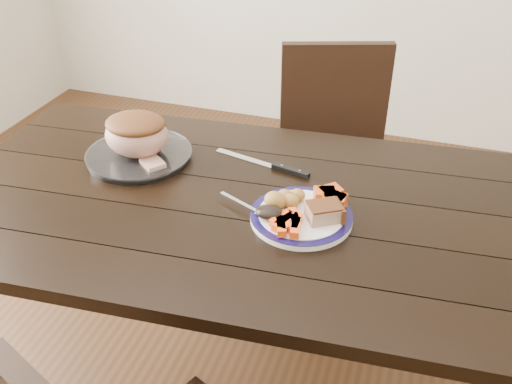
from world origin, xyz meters
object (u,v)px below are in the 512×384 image
(chair_far, at_px, (335,154))
(dinner_plate, at_px, (301,217))
(dining_table, at_px, (231,226))
(serving_platter, at_px, (139,156))
(pork_slice, at_px, (324,212))
(fork, at_px, (249,208))
(carving_knife, at_px, (279,167))
(roast_joint, at_px, (137,135))

(chair_far, height_order, dinner_plate, chair_far)
(dining_table, bearing_deg, serving_platter, 160.68)
(chair_far, bearing_deg, pork_slice, 79.27)
(chair_far, xyz_separation_m, pork_slice, (0.11, -0.77, 0.27))
(dinner_plate, distance_m, pork_slice, 0.07)
(fork, bearing_deg, pork_slice, 28.18)
(dining_table, height_order, serving_platter, serving_platter)
(pork_slice, height_order, carving_knife, pork_slice)
(fork, height_order, roast_joint, roast_joint)
(chair_far, relative_size, roast_joint, 4.82)
(pork_slice, bearing_deg, carving_knife, 128.68)
(fork, bearing_deg, carving_knife, 112.10)
(dinner_plate, xyz_separation_m, fork, (-0.14, -0.02, 0.01))
(chair_far, bearing_deg, roast_joint, 32.01)
(fork, height_order, carving_knife, fork)
(dining_table, xyz_separation_m, dinner_plate, (0.21, -0.03, 0.10))
(dining_table, height_order, dinner_plate, dinner_plate)
(dinner_plate, relative_size, fork, 1.57)
(chair_far, distance_m, roast_joint, 0.85)
(dinner_plate, bearing_deg, dining_table, 170.62)
(chair_far, relative_size, pork_slice, 11.09)
(fork, bearing_deg, roast_joint, -178.18)
(dining_table, distance_m, pork_slice, 0.30)
(roast_joint, relative_size, carving_knife, 0.61)
(dining_table, bearing_deg, carving_knife, 67.24)
(pork_slice, bearing_deg, chair_far, 98.22)
(dinner_plate, relative_size, serving_platter, 0.85)
(dinner_plate, height_order, roast_joint, roast_joint)
(pork_slice, bearing_deg, dining_table, 171.63)
(dining_table, distance_m, fork, 0.14)
(serving_platter, bearing_deg, chair_far, 50.96)
(chair_far, xyz_separation_m, dinner_plate, (0.05, -0.77, 0.23))
(carving_knife, bearing_deg, serving_platter, -157.09)
(dinner_plate, height_order, carving_knife, dinner_plate)
(dining_table, bearing_deg, chair_far, 78.03)
(fork, bearing_deg, chair_far, 108.30)
(dinner_plate, bearing_deg, fork, -172.62)
(chair_far, xyz_separation_m, serving_platter, (-0.50, -0.61, 0.23))
(chair_far, distance_m, carving_knife, 0.59)
(chair_far, height_order, carving_knife, chair_far)
(chair_far, xyz_separation_m, roast_joint, (-0.50, -0.61, 0.31))
(chair_far, height_order, pork_slice, chair_far)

